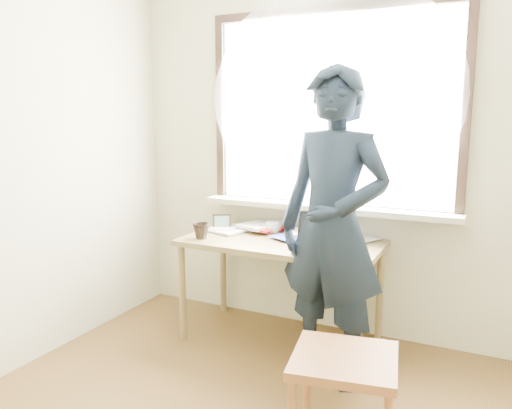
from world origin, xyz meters
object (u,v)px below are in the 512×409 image
at_px(desk, 281,251).
at_px(laptop, 318,239).
at_px(work_chair, 344,371).
at_px(person, 333,228).
at_px(mug_white, 272,228).
at_px(mug_dark, 201,231).

distance_m(desk, laptop, 0.31).
bearing_deg(work_chair, laptop, 116.01).
relative_size(desk, person, 0.73).
xyz_separation_m(mug_white, work_chair, (0.88, -1.14, -0.36)).
height_order(desk, laptop, laptop).
height_order(mug_white, mug_dark, mug_dark).
relative_size(desk, work_chair, 2.49).
xyz_separation_m(mug_dark, work_chair, (1.26, -0.78, -0.37)).
height_order(mug_dark, person, person).
height_order(desk, person, person).
distance_m(mug_dark, work_chair, 1.53).
xyz_separation_m(desk, mug_white, (-0.14, 0.16, 0.12)).
height_order(laptop, mug_dark, laptop).
relative_size(mug_dark, person, 0.06).
bearing_deg(work_chair, person, 112.58).
relative_size(desk, mug_white, 12.36).
distance_m(desk, work_chair, 1.25).
xyz_separation_m(mug_dark, person, (0.99, -0.13, 0.15)).
xyz_separation_m(desk, laptop, (0.28, -0.03, 0.13)).
distance_m(mug_dark, person, 1.01).
bearing_deg(person, laptop, 134.56).
bearing_deg(mug_white, work_chair, -52.45).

